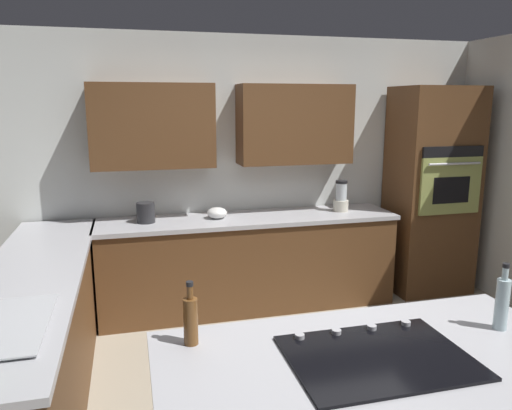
% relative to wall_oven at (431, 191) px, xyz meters
% --- Properties ---
extents(ground_plane, '(14.00, 14.00, 0.00)m').
position_rel_wall_oven_xyz_m(ground_plane, '(1.85, 1.72, -1.06)').
color(ground_plane, '#9E937F').
extents(wall_back, '(6.00, 0.44, 2.60)m').
position_rel_wall_oven_xyz_m(wall_back, '(1.92, -0.33, 0.36)').
color(wall_back, silver).
rests_on(wall_back, ground).
extents(lower_cabinets_back, '(2.80, 0.60, 0.86)m').
position_rel_wall_oven_xyz_m(lower_cabinets_back, '(1.95, -0.00, -0.63)').
color(lower_cabinets_back, brown).
rests_on(lower_cabinets_back, ground).
extents(countertop_back, '(2.84, 0.64, 0.04)m').
position_rel_wall_oven_xyz_m(countertop_back, '(1.95, -0.00, -0.18)').
color(countertop_back, '#B2B2B7').
rests_on(countertop_back, lower_cabinets_back).
extents(lower_cabinets_side, '(0.60, 2.90, 0.86)m').
position_rel_wall_oven_xyz_m(lower_cabinets_side, '(3.67, 1.17, -0.63)').
color(lower_cabinets_side, brown).
rests_on(lower_cabinets_side, ground).
extents(countertop_side, '(0.64, 2.94, 0.04)m').
position_rel_wall_oven_xyz_m(countertop_side, '(3.67, 1.17, -0.18)').
color(countertop_side, '#B2B2B7').
rests_on(countertop_side, lower_cabinets_side).
extents(island_top, '(1.88, 0.99, 0.04)m').
position_rel_wall_oven_xyz_m(island_top, '(2.04, 2.69, -0.18)').
color(island_top, '#B2B2B7').
rests_on(island_top, island_base).
extents(wall_oven, '(0.80, 0.66, 2.12)m').
position_rel_wall_oven_xyz_m(wall_oven, '(0.00, 0.00, 0.00)').
color(wall_oven, brown).
rests_on(wall_oven, ground).
extents(cooktop, '(0.76, 0.56, 0.03)m').
position_rel_wall_oven_xyz_m(cooktop, '(2.04, 2.68, -0.16)').
color(cooktop, black).
rests_on(cooktop, island_top).
extents(blender, '(0.15, 0.15, 0.31)m').
position_rel_wall_oven_xyz_m(blender, '(1.00, -0.02, -0.03)').
color(blender, beige).
rests_on(blender, countertop_back).
extents(mixing_bowl, '(0.19, 0.19, 0.10)m').
position_rel_wall_oven_xyz_m(mixing_bowl, '(2.25, -0.02, -0.11)').
color(mixing_bowl, white).
rests_on(mixing_bowl, countertop_back).
extents(kettle, '(0.16, 0.16, 0.18)m').
position_rel_wall_oven_xyz_m(kettle, '(2.90, -0.02, -0.07)').
color(kettle, '#262628').
rests_on(kettle, countertop_back).
extents(oil_bottle, '(0.07, 0.07, 0.29)m').
position_rel_wall_oven_xyz_m(oil_bottle, '(2.79, 2.36, -0.04)').
color(oil_bottle, brown).
rests_on(oil_bottle, island_top).
extents(second_bottle, '(0.06, 0.06, 0.33)m').
position_rel_wall_oven_xyz_m(second_bottle, '(1.34, 2.58, -0.03)').
color(second_bottle, silver).
rests_on(second_bottle, island_top).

